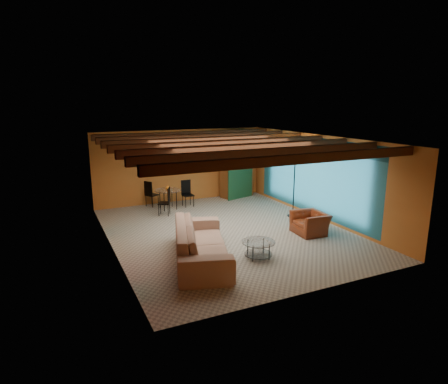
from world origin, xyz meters
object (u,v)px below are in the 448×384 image
dining_table (168,196)px  armoire (237,169)px  sofa (201,242)px  armchair (310,223)px  floor_lamp (294,184)px  vase (167,180)px  potted_plant (237,135)px  coffee_table (258,249)px

dining_table → armoire: 3.15m
sofa → dining_table: size_ratio=1.65×
armchair → floor_lamp: (0.55, 1.62, 0.77)m
armchair → dining_table: (-2.92, 4.24, 0.16)m
armchair → vase: (-2.92, 4.24, 0.73)m
dining_table → sofa: bearing=-97.5°
potted_plant → vase: bearing=-168.5°
armchair → coffee_table: armchair is taller
armoire → floor_lamp: bearing=-99.3°
vase → dining_table: bearing=0.0°
floor_lamp → potted_plant: potted_plant is taller
armoire → vase: size_ratio=11.98×
sofa → dining_table: bearing=9.9°
sofa → potted_plant: 6.72m
sofa → coffee_table: sofa is taller
coffee_table → potted_plant: bearing=67.9°
sofa → armoire: 6.45m
armoire → floor_lamp: armoire is taller
coffee_table → potted_plant: size_ratio=1.58×
potted_plant → vase: (-3.03, -0.61, -1.41)m
sofa → dining_table: dining_table is taller
armchair → dining_table: bearing=-141.9°
potted_plant → sofa: bearing=-124.5°
armoire → potted_plant: (0.00, 0.00, 1.36)m
sofa → vase: size_ratio=16.53×
armchair → coffee_table: size_ratio=1.17×
sofa → armoire: bearing=-17.1°
armchair → armoire: 4.92m
armoire → floor_lamp: 3.26m
armchair → vase: size_ratio=5.23×
coffee_table → armoire: (2.33, 5.74, 0.89)m
armchair → dining_table: 5.15m
dining_table → floor_lamp: bearing=-37.0°
dining_table → potted_plant: 3.67m
dining_table → vase: bearing=0.0°
sofa → armchair: bearing=-65.6°
dining_table → armoire: (3.03, 0.61, 0.62)m
vase → armchair: bearing=-55.4°
floor_lamp → vase: size_ratio=11.86×
armoire → floor_lamp: (0.45, -3.23, -0.01)m
floor_lamp → potted_plant: bearing=97.9°
dining_table → vase: (0.00, 0.00, 0.57)m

